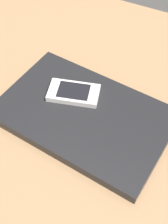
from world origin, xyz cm
name	(u,v)px	position (x,y,z in cm)	size (l,w,h in cm)	color
desk_surface	(118,123)	(0.00, 0.00, 1.50)	(120.00, 80.00, 3.00)	#9E7751
laptop_closed	(84,115)	(6.23, 3.08, 4.02)	(33.36, 21.48, 2.04)	black
cell_phone_on_laptop	(75,91)	(10.14, -0.40, 5.66)	(11.42, 8.28, 1.33)	silver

